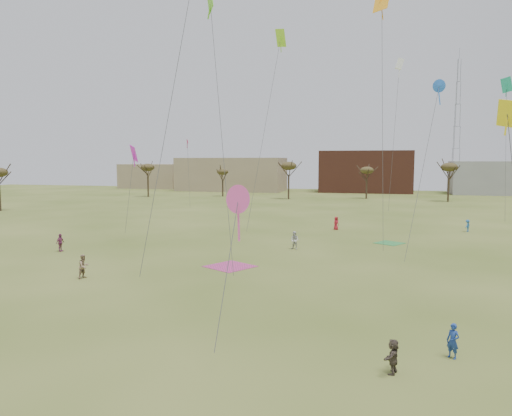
# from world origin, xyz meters

# --- Properties ---
(ground) EXTENTS (260.00, 260.00, 0.00)m
(ground) POSITION_xyz_m (0.00, 0.00, 0.00)
(ground) COLOR #41551A
(ground) RESTS_ON ground
(flyer_near_right) EXTENTS (0.72, 0.68, 1.65)m
(flyer_near_right) POSITION_xyz_m (12.76, -0.47, 0.83)
(flyer_near_right) COLOR navy
(flyer_near_right) RESTS_ON ground
(spectator_fore_b) EXTENTS (0.89, 1.05, 1.88)m
(spectator_fore_b) POSITION_xyz_m (-12.96, 8.32, 0.94)
(spectator_fore_b) COLOR #9A7D62
(spectator_fore_b) RESTS_ON ground
(spectator_fore_c) EXTENTS (0.85, 1.49, 1.53)m
(spectator_fore_c) POSITION_xyz_m (10.04, -2.84, 0.77)
(spectator_fore_c) COLOR #4E4237
(spectator_fore_c) RESTS_ON ground
(spectator_mid_d) EXTENTS (0.47, 1.07, 1.81)m
(spectator_mid_d) POSITION_xyz_m (-21.89, 17.28, 0.90)
(spectator_mid_d) COLOR #873863
(spectator_mid_d) RESTS_ON ground
(spectator_mid_e) EXTENTS (1.08, 0.95, 1.86)m
(spectator_mid_e) POSITION_xyz_m (0.85, 24.55, 0.93)
(spectator_mid_e) COLOR silver
(spectator_mid_e) RESTS_ON ground
(flyer_far_b) EXTENTS (0.96, 1.02, 1.76)m
(flyer_far_b) POSITION_xyz_m (3.71, 39.72, 0.88)
(flyer_far_b) COLOR #AD1D2C
(flyer_far_b) RESTS_ON ground
(flyer_far_c) EXTENTS (1.03, 1.18, 1.58)m
(flyer_far_c) POSITION_xyz_m (20.31, 42.26, 0.79)
(flyer_far_c) COLOR #225F9E
(flyer_far_c) RESTS_ON ground
(blanket_plum) EXTENTS (4.80, 4.80, 0.03)m
(blanket_plum) POSITION_xyz_m (-3.16, 15.14, 0.00)
(blanket_plum) COLOR #B53778
(blanket_plum) RESTS_ON ground
(blanket_olive) EXTENTS (3.66, 3.66, 0.03)m
(blanket_olive) POSITION_xyz_m (10.42, 30.80, 0.00)
(blanket_olive) COLOR #328940
(blanket_olive) RESTS_ON ground
(kites_aloft) EXTENTS (58.40, 61.29, 27.86)m
(kites_aloft) POSITION_xyz_m (2.97, 29.66, 21.89)
(kites_aloft) COLOR red
(kites_aloft) RESTS_ON ground
(tree_line) EXTENTS (117.44, 49.32, 8.91)m
(tree_line) POSITION_xyz_m (-2.85, 79.12, 7.09)
(tree_line) COLOR #3A2B1E
(tree_line) RESTS_ON ground
(building_tan) EXTENTS (32.00, 14.00, 10.00)m
(building_tan) POSITION_xyz_m (-35.00, 115.00, 5.00)
(building_tan) COLOR #937F60
(building_tan) RESTS_ON ground
(building_brick) EXTENTS (26.00, 16.00, 12.00)m
(building_brick) POSITION_xyz_m (5.00, 120.00, 6.00)
(building_brick) COLOR brown
(building_brick) RESTS_ON ground
(building_grey) EXTENTS (24.00, 12.00, 9.00)m
(building_grey) POSITION_xyz_m (40.00, 118.00, 4.50)
(building_grey) COLOR gray
(building_grey) RESTS_ON ground
(building_tan_west) EXTENTS (20.00, 12.00, 8.00)m
(building_tan_west) POSITION_xyz_m (-65.00, 122.00, 4.00)
(building_tan_west) COLOR #937F60
(building_tan_west) RESTS_ON ground
(radio_tower) EXTENTS (1.51, 1.72, 41.00)m
(radio_tower) POSITION_xyz_m (30.00, 125.00, 19.21)
(radio_tower) COLOR #9EA3A8
(radio_tower) RESTS_ON ground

